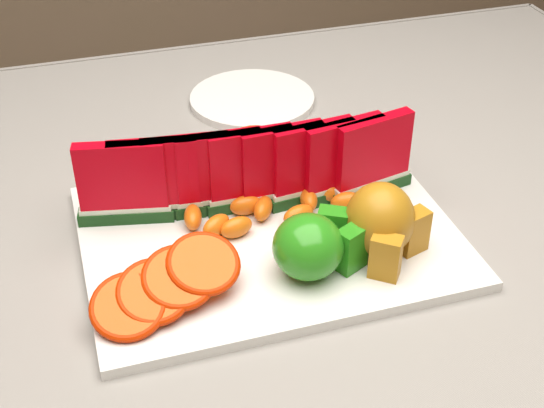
{
  "coord_description": "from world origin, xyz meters",
  "views": [
    {
      "loc": [
        -0.1,
        -0.65,
        1.27
      ],
      "look_at": [
        0.09,
        -0.03,
        0.81
      ],
      "focal_mm": 50.0,
      "sensor_mm": 36.0,
      "label": 1
    }
  ],
  "objects_px": {
    "platter": "(269,236)",
    "pear_cluster": "(382,222)",
    "apple_cluster": "(314,245)",
    "side_plate": "(252,99)"
  },
  "relations": [
    {
      "from": "platter",
      "to": "side_plate",
      "type": "xyz_separation_m",
      "value": [
        0.07,
        0.32,
        -0.0
      ]
    },
    {
      "from": "pear_cluster",
      "to": "side_plate",
      "type": "height_order",
      "value": "pear_cluster"
    },
    {
      "from": "platter",
      "to": "pear_cluster",
      "type": "relative_size",
      "value": 3.9
    },
    {
      "from": "apple_cluster",
      "to": "pear_cluster",
      "type": "distance_m",
      "value": 0.08
    },
    {
      "from": "apple_cluster",
      "to": "side_plate",
      "type": "relative_size",
      "value": 0.44
    },
    {
      "from": "platter",
      "to": "pear_cluster",
      "type": "bearing_deg",
      "value": -33.51
    },
    {
      "from": "platter",
      "to": "pear_cluster",
      "type": "xyz_separation_m",
      "value": [
        0.1,
        -0.07,
        0.04
      ]
    },
    {
      "from": "pear_cluster",
      "to": "side_plate",
      "type": "xyz_separation_m",
      "value": [
        -0.03,
        0.38,
        -0.05
      ]
    },
    {
      "from": "pear_cluster",
      "to": "side_plate",
      "type": "bearing_deg",
      "value": 94.43
    },
    {
      "from": "apple_cluster",
      "to": "side_plate",
      "type": "distance_m",
      "value": 0.4
    }
  ]
}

